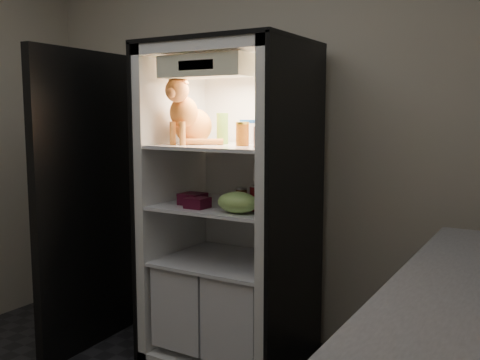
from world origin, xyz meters
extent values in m
plane|color=beige|center=(0.00, 1.80, 1.35)|extent=(3.60, 0.00, 3.60)
cube|color=white|center=(0.00, 1.67, 0.93)|extent=(0.85, 0.06, 1.85)
cube|color=white|center=(-0.40, 1.35, 0.93)|extent=(0.06, 0.70, 1.85)
cube|color=white|center=(0.40, 1.35, 0.93)|extent=(0.06, 0.70, 1.85)
cube|color=white|center=(0.00, 1.35, 1.82)|extent=(0.85, 0.70, 0.06)
cube|color=white|center=(0.00, 1.35, 0.03)|extent=(0.85, 0.70, 0.06)
cube|color=black|center=(-0.44, 1.35, 0.93)|extent=(0.02, 0.72, 1.87)
cube|color=black|center=(0.44, 1.35, 0.93)|extent=(0.02, 0.72, 1.87)
cube|color=black|center=(0.00, 1.35, 1.86)|extent=(0.90, 0.72, 0.02)
cube|color=white|center=(0.00, 1.32, 1.28)|extent=(0.73, 0.62, 0.02)
cube|color=white|center=(0.00, 1.32, 0.93)|extent=(0.73, 0.62, 0.02)
cube|color=white|center=(-0.18, 1.32, 0.35)|extent=(0.34, 0.58, 0.48)
cube|color=white|center=(0.18, 1.32, 0.35)|extent=(0.34, 0.58, 0.48)
cube|color=white|center=(0.00, 1.32, 0.60)|extent=(0.73, 0.62, 0.02)
cube|color=#FAF7CD|center=(0.00, 1.11, 1.72)|extent=(0.52, 0.18, 0.12)
cube|color=black|center=(0.00, 1.02, 1.72)|extent=(0.22, 0.01, 0.05)
cube|color=black|center=(-0.85, 1.05, 0.93)|extent=(0.11, 0.87, 1.85)
cube|color=white|center=(-0.85, 0.99, 0.55)|extent=(0.09, 0.64, 0.12)
cube|color=white|center=(-0.85, 0.99, 1.05)|extent=(0.09, 0.64, 0.12)
ellipsoid|color=#C64E19|center=(-0.23, 1.31, 1.39)|extent=(0.22, 0.27, 0.22)
ellipsoid|color=#C64E19|center=(-0.22, 1.21, 1.47)|extent=(0.18, 0.16, 0.18)
sphere|color=orange|center=(-0.22, 1.14, 1.60)|extent=(0.14, 0.14, 0.14)
sphere|color=orange|center=(-0.21, 1.09, 1.58)|extent=(0.06, 0.06, 0.06)
cone|color=orange|center=(-0.26, 1.15, 1.67)|extent=(0.06, 0.06, 0.06)
cone|color=orange|center=(-0.18, 1.16, 1.67)|extent=(0.06, 0.06, 0.06)
cylinder|color=#C64E19|center=(-0.25, 1.14, 1.36)|extent=(0.03, 0.03, 0.13)
cylinder|color=#C64E19|center=(-0.18, 1.15, 1.36)|extent=(0.03, 0.03, 0.13)
cylinder|color=#C64E19|center=(-0.11, 1.23, 1.31)|extent=(0.23, 0.15, 0.03)
cylinder|color=green|center=(-0.06, 1.37, 1.37)|extent=(0.07, 0.07, 0.17)
cylinder|color=green|center=(-0.06, 1.37, 1.46)|extent=(0.07, 0.07, 0.01)
cylinder|color=white|center=(0.04, 1.50, 1.35)|extent=(0.10, 0.10, 0.12)
cylinder|color=#1853AB|center=(0.04, 1.50, 1.42)|extent=(0.10, 0.10, 0.02)
cylinder|color=maroon|center=(0.13, 1.28, 1.35)|extent=(0.07, 0.07, 0.12)
cylinder|color=gold|center=(0.13, 1.28, 1.42)|extent=(0.08, 0.08, 0.01)
cylinder|color=maroon|center=(0.30, 1.45, 1.38)|extent=(0.12, 0.12, 0.19)
cylinder|color=white|center=(0.30, 1.45, 1.48)|extent=(0.12, 0.12, 0.02)
cube|color=white|center=(0.31, 1.18, 1.35)|extent=(0.06, 0.06, 0.11)
cylinder|color=black|center=(0.20, 1.39, 1.00)|extent=(0.07, 0.07, 0.13)
cylinder|color=#B2B2B2|center=(0.20, 1.39, 1.07)|extent=(0.07, 0.07, 0.00)
cylinder|color=black|center=(0.24, 1.38, 1.00)|extent=(0.06, 0.06, 0.12)
cylinder|color=#B2B2B2|center=(0.24, 1.38, 1.06)|extent=(0.07, 0.07, 0.00)
cylinder|color=black|center=(0.25, 1.23, 1.01)|extent=(0.07, 0.07, 0.13)
cylinder|color=#B2B2B2|center=(0.25, 1.23, 1.07)|extent=(0.07, 0.07, 0.00)
cylinder|color=brown|center=(0.06, 1.39, 0.98)|extent=(0.07, 0.07, 0.08)
cylinder|color=#B2B2B2|center=(0.06, 1.39, 1.03)|extent=(0.07, 0.07, 0.01)
ellipsoid|color=#90BF59|center=(0.20, 1.12, 1.00)|extent=(0.23, 0.17, 0.12)
cube|color=#530D24|center=(-0.17, 1.22, 0.97)|extent=(0.13, 0.13, 0.07)
cube|color=#530D24|center=(-0.08, 1.14, 0.97)|extent=(0.12, 0.12, 0.06)
camera|label=1|loc=(1.64, -1.29, 1.47)|focal=40.00mm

